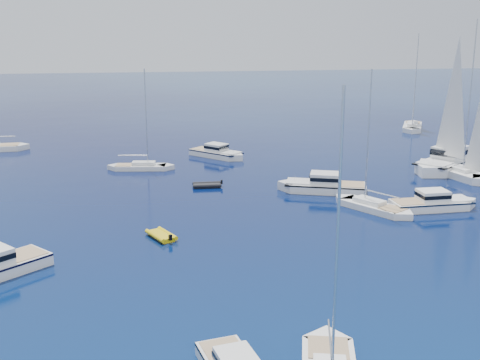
# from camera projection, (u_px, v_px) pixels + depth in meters

# --- Properties ---
(ground) EXTENTS (400.00, 400.00, 0.00)m
(ground) POSITION_uv_depth(u_px,v_px,m) (298.00, 322.00, 36.02)
(ground) COLOR navy
(ground) RESTS_ON ground
(motor_cruiser_centre) EXTENTS (10.52, 6.25, 2.64)m
(motor_cruiser_centre) POSITION_uv_depth(u_px,v_px,m) (323.00, 192.00, 64.23)
(motor_cruiser_centre) COLOR silver
(motor_cruiser_centre) RESTS_ON ground
(motor_cruiser_far_r) EXTENTS (9.22, 3.02, 2.40)m
(motor_cruiser_far_r) POSITION_uv_depth(u_px,v_px,m) (434.00, 209.00, 58.21)
(motor_cruiser_far_r) COLOR white
(motor_cruiser_far_r) RESTS_ON ground
(motor_cruiser_distant) EXTENTS (13.47, 11.65, 3.60)m
(motor_cruiser_distant) POSITION_uv_depth(u_px,v_px,m) (448.00, 169.00, 74.30)
(motor_cruiser_distant) COLOR white
(motor_cruiser_distant) RESTS_ON ground
(motor_cruiser_horizon) EXTENTS (8.06, 8.26, 2.32)m
(motor_cruiser_horizon) POSITION_uv_depth(u_px,v_px,m) (218.00, 157.00, 81.02)
(motor_cruiser_horizon) COLOR silver
(motor_cruiser_horizon) RESTS_ON ground
(sailboat_mid_r) EXTENTS (7.08, 9.26, 13.82)m
(sailboat_mid_r) POSITION_uv_depth(u_px,v_px,m) (372.00, 210.00, 57.89)
(sailboat_mid_r) COLOR white
(sailboat_mid_r) RESTS_ON ground
(sailboat_centre) EXTENTS (8.86, 3.44, 12.68)m
(sailboat_centre) POSITION_uv_depth(u_px,v_px,m) (141.00, 169.00, 74.11)
(sailboat_centre) COLOR silver
(sailboat_centre) RESTS_ON ground
(sailboat_sails_r) EXTENTS (6.39, 13.01, 18.51)m
(sailboat_sails_r) POSITION_uv_depth(u_px,v_px,m) (455.00, 175.00, 71.19)
(sailboat_sails_r) COLOR white
(sailboat_sails_r) RESTS_ON ground
(sailboat_sails_far) EXTENTS (7.57, 11.37, 16.51)m
(sailboat_sails_far) POSITION_uv_depth(u_px,v_px,m) (412.00, 129.00, 102.77)
(sailboat_sails_far) COLOR white
(sailboat_sails_far) RESTS_ON ground
(tender_yellow) EXTENTS (3.02, 3.70, 0.95)m
(tender_yellow) POSITION_uv_depth(u_px,v_px,m) (161.00, 238.00, 50.28)
(tender_yellow) COLOR yellow
(tender_yellow) RESTS_ON ground
(tender_grey_far) EXTENTS (3.31, 1.92, 0.95)m
(tender_grey_far) POSITION_uv_depth(u_px,v_px,m) (207.00, 187.00, 66.04)
(tender_grey_far) COLOR black
(tender_grey_far) RESTS_ON ground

